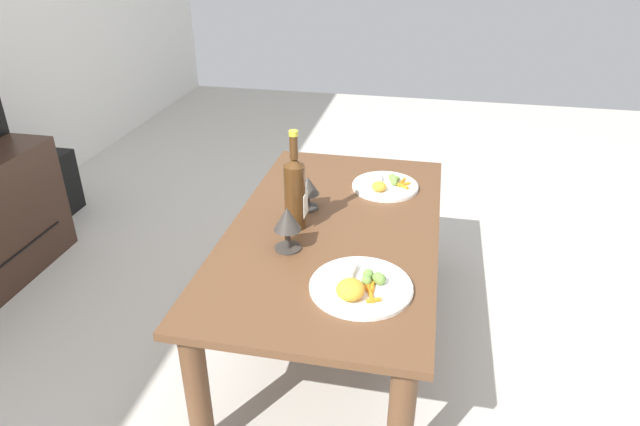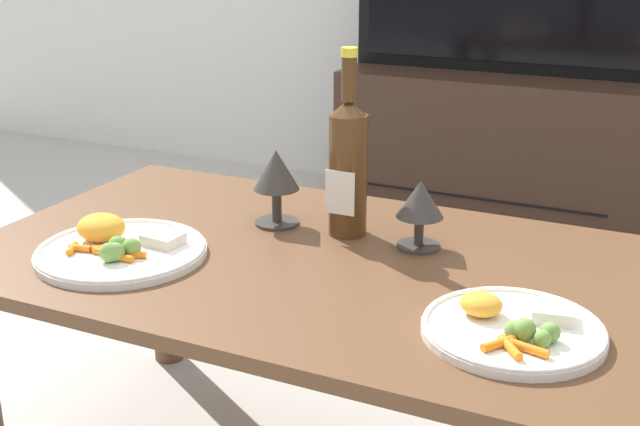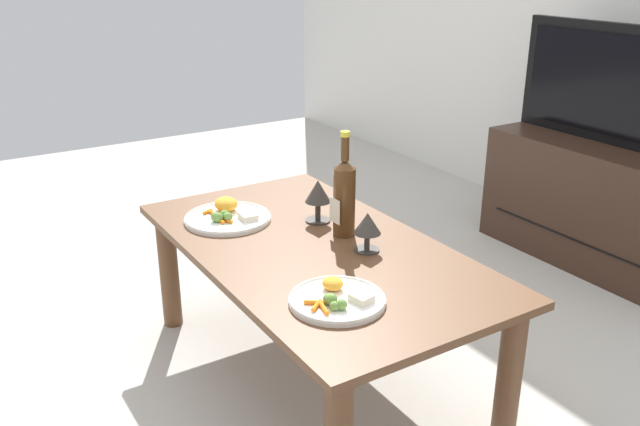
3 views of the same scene
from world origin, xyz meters
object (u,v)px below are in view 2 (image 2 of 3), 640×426
(goblet_left, at_px, (276,175))
(dinner_plate_right, at_px, (513,327))
(tv_stand, at_px, (496,149))
(dining_table, at_px, (333,302))
(goblet_right, at_px, (420,203))
(dinner_plate_left, at_px, (119,247))
(wine_bottle, at_px, (348,163))

(goblet_left, relative_size, dinner_plate_right, 0.57)
(tv_stand, xyz_separation_m, goblet_left, (-0.08, -1.46, 0.30))
(dining_table, xyz_separation_m, tv_stand, (-0.09, 1.58, -0.12))
(tv_stand, distance_m, goblet_right, 1.50)
(tv_stand, height_order, dinner_plate_right, tv_stand)
(goblet_left, relative_size, goblet_right, 1.18)
(goblet_left, bearing_deg, dinner_plate_left, -124.33)
(tv_stand, relative_size, dinner_plate_right, 4.05)
(goblet_left, bearing_deg, wine_bottle, 4.20)
(goblet_left, xyz_separation_m, dinner_plate_right, (0.51, -0.25, -0.09))
(dinner_plate_left, bearing_deg, goblet_right, 29.09)
(wine_bottle, height_order, goblet_right, wine_bottle)
(dinner_plate_right, bearing_deg, tv_stand, 103.84)
(tv_stand, height_order, dinner_plate_left, tv_stand)
(dining_table, relative_size, dinner_plate_right, 4.97)
(goblet_right, height_order, dinner_plate_right, goblet_right)
(goblet_left, height_order, goblet_right, goblet_left)
(wine_bottle, height_order, goblet_left, wine_bottle)
(wine_bottle, relative_size, goblet_right, 2.76)
(tv_stand, xyz_separation_m, dinner_plate_left, (-0.26, -1.71, 0.22))
(tv_stand, bearing_deg, wine_bottle, -87.68)
(wine_bottle, xyz_separation_m, dinner_plate_right, (0.36, -0.27, -0.12))
(goblet_right, bearing_deg, dining_table, -134.03)
(dining_table, relative_size, tv_stand, 1.23)
(dining_table, xyz_separation_m, dinner_plate_left, (-0.34, -0.14, 0.09))
(wine_bottle, relative_size, dinner_plate_left, 1.16)
(dinner_plate_right, bearing_deg, wine_bottle, 143.94)
(dining_table, bearing_deg, goblet_left, 145.41)
(goblet_right, bearing_deg, dinner_plate_left, -150.91)
(goblet_left, xyz_separation_m, goblet_right, (0.28, 0.00, -0.02))
(tv_stand, bearing_deg, goblet_left, -93.22)
(dining_table, distance_m, wine_bottle, 0.25)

